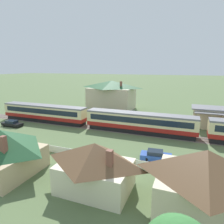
{
  "coord_description": "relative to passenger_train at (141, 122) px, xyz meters",
  "views": [
    {
      "loc": [
        11.94,
        -36.1,
        12.55
      ],
      "look_at": [
        -3.3,
        3.19,
        3.01
      ],
      "focal_mm": 32.0,
      "sensor_mm": 36.0,
      "label": 1
    }
  ],
  "objects": [
    {
      "name": "cottage_dark_green_roof_2",
      "position": [
        -11.96,
        -20.7,
        0.62
      ],
      "size": [
        8.33,
        7.92,
        5.41
      ],
      "color": "tan",
      "rests_on": "ground_plane"
    },
    {
      "name": "passenger_train",
      "position": [
        0.0,
        0.0,
        0.0
      ],
      "size": [
        66.97,
        3.11,
        3.95
      ],
      "color": "#AD1E19",
      "rests_on": "ground_plane"
    },
    {
      "name": "station_house_dark_green_roof",
      "position": [
        -13.4,
        18.76,
        2.24
      ],
      "size": [
        13.81,
        9.83,
        8.62
      ],
      "color": "beige",
      "rests_on": "ground_plane"
    },
    {
      "name": "parked_car_blue",
      "position": [
        4.67,
        -10.79,
        -1.53
      ],
      "size": [
        4.35,
        2.24,
        1.4
      ],
      "rotation": [
        0.0,
        0.0,
        0.1
      ],
      "color": "#284CA8",
      "rests_on": "ground_plane"
    },
    {
      "name": "parked_car_black",
      "position": [
        -26.91,
        -5.76,
        -1.59
      ],
      "size": [
        4.62,
        1.78,
        1.28
      ],
      "rotation": [
        0.0,
        0.0,
        0.0
      ],
      "color": "black",
      "rests_on": "ground_plane"
    },
    {
      "name": "cottage_brown_roof_2",
      "position": [
        10.08,
        -19.38,
        0.84
      ],
      "size": [
        8.47,
        7.15,
        5.84
      ],
      "color": "beige",
      "rests_on": "ground_plane"
    },
    {
      "name": "station_building",
      "position": [
        14.31,
        9.04,
        -0.02
      ],
      "size": [
        10.59,
        6.85,
        4.27
      ],
      "color": "beige",
      "rests_on": "ground_plane"
    },
    {
      "name": "cottage_brown_roof",
      "position": [
        -0.15,
        -19.82,
        0.47
      ],
      "size": [
        7.86,
        5.6,
        5.13
      ],
      "color": "beige",
      "rests_on": "ground_plane"
    },
    {
      "name": "railway_track",
      "position": [
        -3.27,
        -0.0,
        -2.18
      ],
      "size": [
        120.94,
        3.6,
        0.04
      ],
      "color": "#665B51",
      "rests_on": "ground_plane"
    },
    {
      "name": "ground_plane",
      "position": [
        -3.71,
        -0.52,
        -2.19
      ],
      "size": [
        600.0,
        600.0,
        0.0
      ],
      "primitive_type": "plane",
      "color": "#566B42"
    },
    {
      "name": "picket_fence_front",
      "position": [
        -6.93,
        -13.73,
        -1.67
      ],
      "size": [
        45.86,
        0.06,
        1.05
      ],
      "primitive_type": "cube",
      "color": "white",
      "rests_on": "ground_plane"
    }
  ]
}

